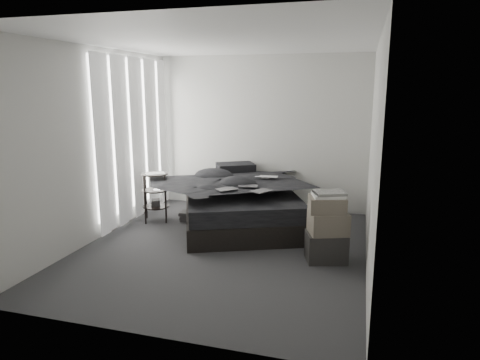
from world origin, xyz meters
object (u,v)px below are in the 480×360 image
(bed, at_px, (240,215))
(box_lower, at_px, (326,247))
(side_stand, at_px, (156,197))
(laptop, at_px, (266,173))

(bed, relative_size, box_lower, 4.61)
(bed, distance_m, box_lower, 1.74)
(box_lower, bearing_deg, side_stand, 162.01)
(side_stand, height_order, box_lower, side_stand)
(bed, xyz_separation_m, laptop, (0.35, 0.21, 0.65))
(bed, relative_size, laptop, 6.24)
(side_stand, distance_m, box_lower, 2.87)
(side_stand, relative_size, box_lower, 1.60)
(side_stand, xyz_separation_m, box_lower, (2.72, -0.88, -0.20))
(laptop, distance_m, box_lower, 1.74)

